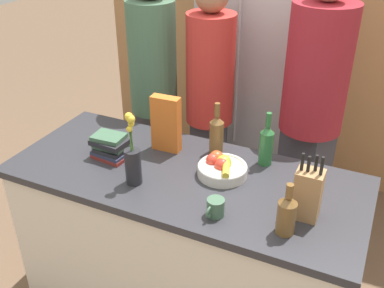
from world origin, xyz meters
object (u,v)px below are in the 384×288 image
Objects in this scene: bottle_vinegar at (287,214)px; bottle_oil at (216,134)px; refrigerator at (259,71)px; knife_block at (308,194)px; book_stack at (110,147)px; person_in_red_tee at (313,105)px; flower_vase at (133,161)px; person_in_blue at (210,99)px; fruit_bowl at (222,167)px; person_at_sink at (154,87)px; bottle_wine at (266,144)px; coffee_mug at (215,208)px; cereal_box at (166,124)px.

bottle_oil is at bearing 136.50° from bottle_vinegar.
refrigerator is 1.59m from knife_block.
bottle_vinegar is at bearing -68.49° from refrigerator.
book_stack is 1.18m from person_in_red_tee.
person_in_red_tee is at bearing 53.46° from bottle_oil.
flower_vase is (-0.13, -1.53, 0.05)m from refrigerator.
person_in_blue reaches higher than book_stack.
person_in_red_tee is (0.87, 0.80, 0.08)m from book_stack.
fruit_bowl is 0.14× the size of person_at_sink.
refrigerator is at bearing 111.51° from bottle_vinegar.
person_in_blue is at bearing 117.72° from fruit_bowl.
bottle_wine is 0.16× the size of person_in_red_tee.
flower_vase reaches higher than knife_block.
person_at_sink is (-1.16, 0.75, -0.00)m from knife_block.
coffee_mug is (0.45, -0.07, -0.08)m from flower_vase.
cereal_box is at bearing 152.37° from bottle_vinegar.
book_stack is 0.12× the size of person_in_blue.
person_in_red_tee is (-0.11, 1.00, 0.04)m from bottle_vinegar.
person_in_red_tee is at bearing 96.52° from bottle_vinegar.
person_at_sink is at bearing 141.31° from bottle_vinegar.
person_in_red_tee reaches higher than coffee_mug.
flower_vase is at bearing -139.96° from bottle_wine.
bottle_oil is at bearing -80.22° from person_in_blue.
fruit_bowl is at bearing -80.03° from refrigerator.
coffee_mug is (0.10, -0.31, 0.00)m from fruit_bowl.
person_in_red_tee is at bearing 43.14° from cereal_box.
fruit_bowl is at bearing 107.06° from coffee_mug.
flower_vase is 0.91m from person_in_blue.
knife_block is 0.15m from bottle_vinegar.
coffee_mug is 0.31m from bottle_vinegar.
person_in_red_tee reaches higher than bottle_wine.
coffee_mug is 0.47× the size of bottle_vinegar.
person_at_sink is (-0.61, 0.42, 0.00)m from bottle_oil.
person_at_sink reaches higher than bottle_wine.
knife_block is 0.17× the size of person_in_red_tee.
cereal_box is at bearing -96.49° from refrigerator.
bottle_oil is at bearing 17.34° from cereal_box.
book_stack is at bearing -159.69° from bottle_wine.
book_stack is 0.11× the size of person_at_sink.
person_in_red_tee reaches higher than bottle_oil.
person_at_sink is at bearing -125.51° from refrigerator.
person_at_sink reaches higher than bottle_oil.
bottle_oil is (0.25, 0.43, -0.01)m from flower_vase.
person_at_sink is at bearing 125.72° from cereal_box.
flower_vase is at bearing -88.56° from cereal_box.
bottle_wine reaches higher than coffee_mug.
coffee_mug is at bearing -8.38° from flower_vase.
cereal_box is at bearing -108.45° from person_in_red_tee.
bottle_oil is (0.48, 0.27, 0.05)m from book_stack.
cereal_box is 0.63m from coffee_mug.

